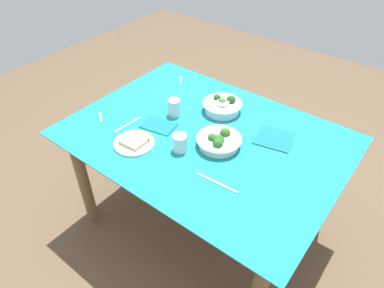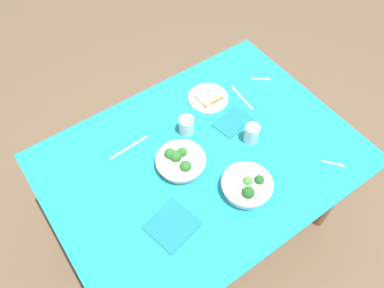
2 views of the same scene
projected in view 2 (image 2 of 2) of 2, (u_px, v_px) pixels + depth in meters
The scene contains 13 objects.
ground_plane at pixel (200, 222), 2.44m from camera, with size 6.00×6.00×0.00m, color brown.
dining_table at pixel (202, 169), 1.92m from camera, with size 1.45×1.07×0.73m.
broccoli_bowl_far at pixel (180, 161), 1.79m from camera, with size 0.23×0.23×0.09m.
broccoli_bowl_near at pixel (247, 186), 1.71m from camera, with size 0.23×0.23×0.09m.
bread_side_plate at pixel (208, 98), 2.05m from camera, with size 0.21×0.21×0.03m.
water_glass_center at pixel (252, 134), 1.86m from camera, with size 0.07×0.07×0.10m, color silver.
water_glass_side at pixel (186, 126), 1.90m from camera, with size 0.07×0.07×0.09m, color silver.
fork_by_far_bowl at pixel (334, 164), 1.82m from camera, with size 0.07×0.09×0.00m.
fork_by_near_bowl at pixel (262, 79), 2.14m from camera, with size 0.09×0.07×0.00m.
table_knife_left at pixel (129, 147), 1.87m from camera, with size 0.22×0.01×0.00m, color #B7B7BC.
table_knife_right at pixel (242, 98), 2.06m from camera, with size 0.19×0.01×0.00m, color #B7B7BC.
napkin_folded_upper at pixel (232, 122), 1.97m from camera, with size 0.18×0.12×0.01m, color #156870.
napkin_folded_lower at pixel (172, 225), 1.64m from camera, with size 0.19×0.18×0.01m, color #156870.
Camera 2 is at (-0.63, -0.80, 2.27)m, focal length 36.42 mm.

